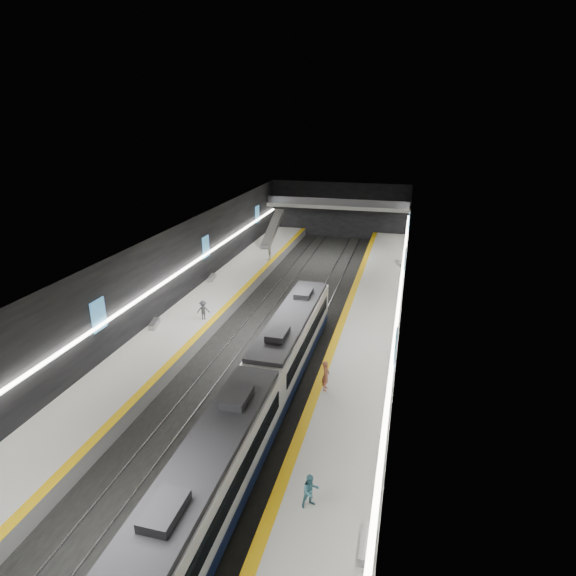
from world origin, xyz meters
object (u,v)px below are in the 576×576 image
(escalator, at_px, (273,229))
(bench_left_far, at_px, (212,278))
(train, at_px, (261,391))
(passenger_right_a, at_px, (326,376))
(passenger_left_b, at_px, (203,310))
(bench_left_near, at_px, (154,324))
(passenger_left_a, at_px, (269,252))
(passenger_right_b, at_px, (311,491))
(bench_right_far, at_px, (399,263))
(bench_right_near, at_px, (365,546))

(escalator, xyz_separation_m, bench_left_far, (-1.95, -16.02, -1.69))
(train, relative_size, passenger_right_a, 15.18)
(escalator, height_order, passenger_left_b, escalator)
(passenger_right_a, distance_m, passenger_left_b, 14.44)
(bench_left_near, xyz_separation_m, passenger_left_a, (3.80, 20.19, 0.76))
(train, relative_size, passenger_right_b, 18.22)
(bench_left_far, distance_m, passenger_left_b, 10.22)
(bench_left_near, relative_size, passenger_left_b, 1.07)
(bench_right_far, relative_size, passenger_left_a, 0.83)
(bench_right_near, relative_size, passenger_left_b, 1.04)
(bench_left_near, distance_m, passenger_left_b, 4.12)
(escalator, bearing_deg, bench_left_near, -93.92)
(passenger_right_b, bearing_deg, passenger_left_a, 72.30)
(bench_right_near, xyz_separation_m, bench_right_far, (-0.27, 39.13, -0.01))
(bench_right_far, distance_m, passenger_left_a, 14.99)
(passenger_left_a, bearing_deg, bench_right_far, 90.31)
(passenger_left_b, bearing_deg, bench_right_far, -146.86)
(bench_left_near, bearing_deg, escalator, 72.19)
(escalator, relative_size, passenger_right_a, 4.04)
(escalator, height_order, passenger_right_b, escalator)
(bench_left_near, bearing_deg, passenger_left_b, 21.21)
(bench_left_near, xyz_separation_m, passenger_left_b, (3.33, 2.34, 0.61))
(train, bearing_deg, bench_right_near, -49.72)
(bench_left_far, relative_size, bench_right_far, 1.07)
(passenger_right_a, distance_m, passenger_right_b, 9.63)
(passenger_left_b, bearing_deg, passenger_right_a, 126.58)
(passenger_right_a, height_order, passenger_left_b, passenger_right_a)
(bench_left_far, bearing_deg, bench_right_far, 19.56)
(train, height_order, passenger_right_b, train)
(bench_left_far, distance_m, bench_right_far, 21.23)
(bench_left_near, distance_m, passenger_right_a, 16.33)
(train, height_order, bench_right_far, train)
(train, xyz_separation_m, escalator, (-10.00, 36.80, 0.70))
(escalator, bearing_deg, passenger_right_b, -71.64)
(escalator, bearing_deg, passenger_left_b, -86.85)
(escalator, distance_m, bench_right_near, 48.19)
(train, distance_m, passenger_right_a, 4.47)
(passenger_right_a, bearing_deg, train, 130.72)
(bench_left_far, relative_size, bench_right_near, 1.01)
(passenger_left_b, bearing_deg, passenger_right_b, 107.20)
(escalator, height_order, bench_right_near, escalator)
(escalator, height_order, passenger_right_a, escalator)
(train, height_order, passenger_left_a, train)
(passenger_left_a, distance_m, passenger_left_b, 17.85)
(bench_left_far, height_order, passenger_right_b, passenger_right_b)
(train, distance_m, bench_left_far, 23.98)
(bench_left_near, relative_size, passenger_right_a, 0.90)
(bench_right_near, height_order, passenger_left_b, passenger_left_b)
(train, xyz_separation_m, bench_left_near, (-11.92, 8.81, -0.98))
(bench_left_near, distance_m, passenger_right_b, 22.43)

